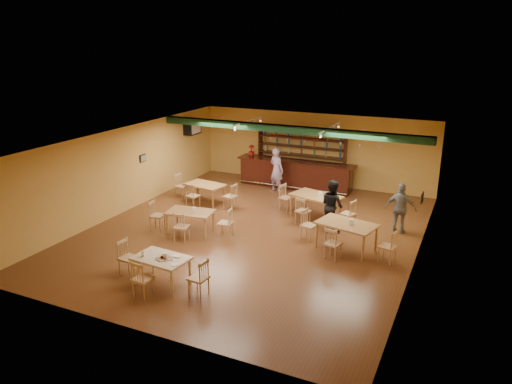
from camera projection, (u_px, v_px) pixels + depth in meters
The scene contains 23 objects.
floor at pixel (253, 232), 15.61m from camera, with size 12.00×12.00×0.00m, color brown.
ceiling_beam at pixel (287, 129), 17.16m from camera, with size 10.00×0.30×0.25m, color black.
track_rail_left at pixel (248, 121), 18.38m from camera, with size 0.05×2.50×0.05m, color silver.
track_rail_right at pixel (330, 127), 17.09m from camera, with size 0.05×2.50×0.05m, color silver.
ac_unit at pixel (192, 127), 20.45m from camera, with size 0.34×0.70×0.48m, color silver.
picture_left at pixel (143, 158), 17.95m from camera, with size 0.04×0.34×0.28m, color black.
picture_right at pixel (422, 198), 13.53m from camera, with size 0.04×0.34×0.28m, color black.
bar_counter at pixel (295, 174), 20.09m from camera, with size 4.93×0.85×1.13m, color black.
back_bar_hutch at pixel (301, 157), 20.46m from camera, with size 3.81×0.40×2.28m, color black.
poinsettia at pixel (251, 151), 20.65m from camera, with size 0.27×0.27×0.47m, color maroon.
dining_table_a at pixel (205, 193), 18.28m from camera, with size 1.46×0.88×0.73m, color #AD783D.
dining_table_b at pixel (316, 207), 16.71m from camera, with size 1.65×0.99×0.82m, color #AD783D.
dining_table_c at pixel (191, 222), 15.46m from camera, with size 1.44×0.87×0.72m, color #AD783D.
dining_table_d at pixel (346, 237), 14.19m from camera, with size 1.66×1.00×0.83m, color #AD783D.
near_table at pixel (162, 271), 12.23m from camera, with size 1.36×0.88×0.73m, color #CBB388.
pizza_tray at pixel (164, 258), 12.08m from camera, with size 0.40×0.40×0.01m, color silver.
parmesan_shaker at pixel (143, 254), 12.15m from camera, with size 0.07×0.07×0.11m, color #EAE5C6.
napkin_stack at pixel (177, 256), 12.14m from camera, with size 0.20×0.15×0.03m, color white.
pizza_server at pixel (170, 258), 12.06m from camera, with size 0.32×0.09×0.00m, color silver.
side_plate at pixel (175, 264), 11.73m from camera, with size 0.22×0.22×0.01m, color white.
patron_bar at pixel (277, 170), 19.47m from camera, with size 0.66×0.43×1.80m, color #7F499F.
patron_right_a at pixel (332, 205), 15.57m from camera, with size 0.81×0.63×1.66m, color black.
patron_right_b at pixel (401, 209), 15.31m from camera, with size 0.96×0.40×1.63m, color slate.
Camera 1 is at (6.18, -13.10, 5.96)m, focal length 34.19 mm.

